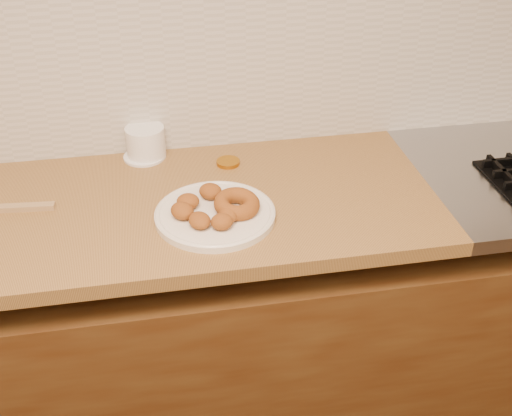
% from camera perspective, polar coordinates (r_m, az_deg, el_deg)
% --- Properties ---
extents(base_cabinet, '(3.60, 0.60, 0.77)m').
position_cam_1_polar(base_cabinet, '(2.01, -0.93, -11.23)').
color(base_cabinet, '#553A1A').
rests_on(base_cabinet, floor).
extents(backsplash, '(3.60, 0.02, 0.60)m').
position_cam_1_polar(backsplash, '(1.83, -2.75, 14.18)').
color(backsplash, beige).
rests_on(backsplash, wall_back).
extents(donut_plate, '(0.30, 0.30, 0.02)m').
position_cam_1_polar(donut_plate, '(1.60, -3.66, -0.60)').
color(donut_plate, white).
rests_on(donut_plate, butcher_block).
extents(ring_donut, '(0.17, 0.17, 0.05)m').
position_cam_1_polar(ring_donut, '(1.58, -1.74, 0.37)').
color(ring_donut, '#90541A').
rests_on(ring_donut, donut_plate).
extents(fried_dough_chunks, '(0.17, 0.21, 0.04)m').
position_cam_1_polar(fried_dough_chunks, '(1.57, -4.66, -0.09)').
color(fried_dough_chunks, '#90541A').
rests_on(fried_dough_chunks, donut_plate).
extents(plastic_tub, '(0.12, 0.12, 0.09)m').
position_cam_1_polar(plastic_tub, '(1.88, -9.78, 5.77)').
color(plastic_tub, white).
rests_on(plastic_tub, butcher_block).
extents(tub_lid, '(0.14, 0.14, 0.01)m').
position_cam_1_polar(tub_lid, '(1.89, -9.89, 4.54)').
color(tub_lid, white).
rests_on(tub_lid, butcher_block).
extents(brass_jar_lid, '(0.07, 0.07, 0.01)m').
position_cam_1_polar(brass_jar_lid, '(1.83, -2.50, 4.08)').
color(brass_jar_lid, '#B27519').
rests_on(brass_jar_lid, butcher_block).
extents(wooden_utensil, '(0.19, 0.04, 0.01)m').
position_cam_1_polar(wooden_utensil, '(1.73, -20.50, 0.02)').
color(wooden_utensil, '#9F7E52').
rests_on(wooden_utensil, butcher_block).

